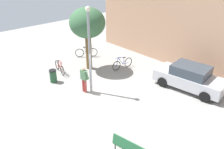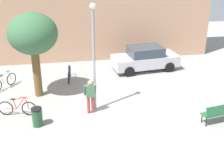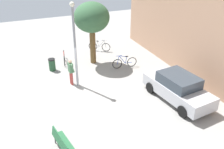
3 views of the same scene
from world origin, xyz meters
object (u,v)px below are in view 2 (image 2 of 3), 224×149
park_bench (220,112)px  bicycle_silver (4,82)px  lamppost (94,52)px  person_by_lamppost (90,94)px  plaza_tree (33,35)px  bicycle_blue (69,74)px  parked_car_silver (145,58)px  bicycle_red (18,108)px  trash_bin (37,117)px

park_bench → bicycle_silver: size_ratio=1.10×
lamppost → person_by_lamppost: (-0.24, -0.31, -1.94)m
plaza_tree → bicycle_silver: (-1.93, 1.21, -2.93)m
bicycle_blue → lamppost: bearing=-73.6°
bicycle_silver → person_by_lamppost: bearing=-38.2°
lamppost → bicycle_blue: size_ratio=2.82×
bicycle_blue → parked_car_silver: bearing=10.6°
bicycle_blue → parked_car_silver: parked_car_silver is taller
plaza_tree → lamppost: bearing=-35.7°
lamppost → bicycle_blue: lamppost is taller
lamppost → parked_car_silver: (3.79, 4.67, -2.13)m
bicycle_red → parked_car_silver: bearing=32.1°
plaza_tree → bicycle_silver: plaza_tree is taller
bicycle_red → bicycle_silver: (-1.10, 3.18, -0.00)m
bicycle_blue → parked_car_silver: (4.89, 0.92, 0.39)m
lamppost → trash_bin: lamppost is taller
park_bench → trash_bin: (-7.97, 1.10, -0.11)m
parked_car_silver → trash_bin: parked_car_silver is taller
parked_car_silver → trash_bin: (-6.44, -5.71, -0.34)m
person_by_lamppost → bicycle_silver: person_by_lamppost is taller
park_bench → parked_car_silver: parked_car_silver is taller
bicycle_silver → trash_bin: (2.06, -4.25, 0.05)m
trash_bin → parked_car_silver: bearing=41.6°
trash_bin → park_bench: bearing=-7.8°
person_by_lamppost → bicycle_blue: person_by_lamppost is taller
bicycle_blue → parked_car_silver: 4.99m
plaza_tree → parked_car_silver: (6.56, 2.67, -2.53)m
bicycle_red → park_bench: bearing=-13.6°
lamppost → plaza_tree: (-2.78, 1.99, 0.40)m
bicycle_silver → parked_car_silver: size_ratio=0.35×
park_bench → bicycle_blue: 8.71m
bicycle_red → plaza_tree: bearing=66.9°
park_bench → trash_bin: size_ratio=1.93×
bicycle_red → parked_car_silver: (7.40, 4.64, 0.39)m
person_by_lamppost → bicycle_silver: 5.72m
bicycle_silver → parked_car_silver: 8.63m
plaza_tree → parked_car_silver: plaza_tree is taller
lamppost → plaza_tree: 3.44m
lamppost → parked_car_silver: lamppost is taller
lamppost → person_by_lamppost: bearing=-128.0°
park_bench → bicycle_blue: (-6.41, 5.89, -0.16)m
bicycle_blue → trash_bin: bicycle_blue is taller
plaza_tree → bicycle_blue: bearing=46.3°
park_bench → trash_bin: bearing=172.2°
lamppost → bicycle_silver: lamppost is taller
lamppost → bicycle_red: bearing=179.6°
bicycle_silver → bicycle_red: bearing=-71.0°
park_bench → plaza_tree: (-8.09, 4.14, 2.76)m
person_by_lamppost → plaza_tree: bearing=137.7°
person_by_lamppost → bicycle_red: 3.44m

